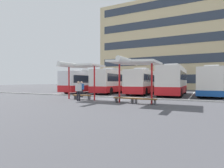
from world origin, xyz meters
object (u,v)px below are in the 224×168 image
object	(u,v)px
coach_bus_3	(173,81)
bench_0	(82,96)
bench_1	(124,99)
bench_2	(145,100)
coach_bus_0	(88,82)
waiting_passenger_0	(82,88)
waiting_passenger_1	(78,89)
coach_bus_2	(144,82)
coach_bus_4	(212,82)
waiting_shelter_0	(80,67)
waiting_shelter_1	(134,63)
coach_bus_1	(115,82)

from	to	relation	value
coach_bus_3	bench_0	size ratio (longest dim) A/B	5.61
bench_1	bench_2	distance (m)	1.80
coach_bus_0	waiting_passenger_0	size ratio (longest dim) A/B	6.13
bench_0	waiting_passenger_1	bearing A→B (deg)	-67.61
coach_bus_2	waiting_passenger_1	distance (m)	12.14
bench_1	waiting_passenger_1	xyz separation A→B (m)	(-4.20, -0.48, 0.70)
coach_bus_0	bench_2	xyz separation A→B (m)	(12.37, -10.72, -1.27)
coach_bus_4	waiting_shelter_0	distance (m)	16.22
coach_bus_3	waiting_shelter_1	size ratio (longest dim) A/B	2.17
bench_1	bench_2	world-z (taller)	same
coach_bus_1	bench_2	size ratio (longest dim) A/B	6.29
waiting_passenger_1	coach_bus_1	bearing A→B (deg)	100.45
bench_2	coach_bus_1	bearing A→B (deg)	124.94
bench_0	waiting_passenger_1	distance (m)	1.54
waiting_shelter_0	coach_bus_1	bearing A→B (deg)	98.66
coach_bus_0	bench_0	distance (m)	11.50
bench_2	waiting_passenger_1	xyz separation A→B (m)	(-6.00, -0.38, 0.69)
bench_0	coach_bus_1	bearing A→B (deg)	98.97
bench_2	waiting_passenger_1	distance (m)	6.05
bench_1	waiting_passenger_0	xyz separation A→B (m)	(-6.15, 2.69, 0.68)
waiting_passenger_0	coach_bus_2	bearing A→B (deg)	62.65
coach_bus_1	coach_bus_3	bearing A→B (deg)	-6.85
coach_bus_3	waiting_shelter_1	bearing A→B (deg)	-97.63
coach_bus_3	waiting_passenger_0	world-z (taller)	coach_bus_3
bench_2	waiting_passenger_1	bearing A→B (deg)	-176.38
waiting_shelter_0	bench_2	bearing A→B (deg)	-4.39
waiting_shelter_0	coach_bus_3	bearing A→B (deg)	55.37
coach_bus_0	bench_1	distance (m)	15.03
waiting_passenger_0	waiting_shelter_1	bearing A→B (deg)	-22.26
waiting_shelter_0	bench_1	world-z (taller)	waiting_shelter_0
coach_bus_2	bench_2	distance (m)	12.05
coach_bus_2	coach_bus_1	bearing A→B (deg)	176.07
coach_bus_0	coach_bus_2	size ratio (longest dim) A/B	0.99
coach_bus_2	bench_2	bearing A→B (deg)	-73.22
bench_0	coach_bus_4	bearing A→B (deg)	43.68
bench_0	bench_1	xyz separation A→B (m)	(4.72, -0.79, -0.00)
bench_2	waiting_shelter_1	bearing A→B (deg)	-174.25
coach_bus_3	coach_bus_2	bearing A→B (deg)	169.71
coach_bus_2	coach_bus_3	distance (m)	4.08
coach_bus_0	waiting_shelter_1	distance (m)	15.84
bench_0	waiting_passenger_1	world-z (taller)	waiting_passenger_1
coach_bus_0	coach_bus_4	distance (m)	17.37
coach_bus_3	bench_2	size ratio (longest dim) A/B	5.82
coach_bus_0	coach_bus_2	xyz separation A→B (m)	(8.91, 0.76, 0.01)
coach_bus_1	bench_1	xyz separation A→B (m)	(6.45, -11.70, -1.37)
coach_bus_3	waiting_passenger_0	bearing A→B (deg)	-136.92
bench_0	bench_1	bearing A→B (deg)	-9.47
coach_bus_1	coach_bus_4	distance (m)	13.21
coach_bus_4	bench_0	bearing A→B (deg)	-136.32
coach_bus_1	coach_bus_4	size ratio (longest dim) A/B	0.99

